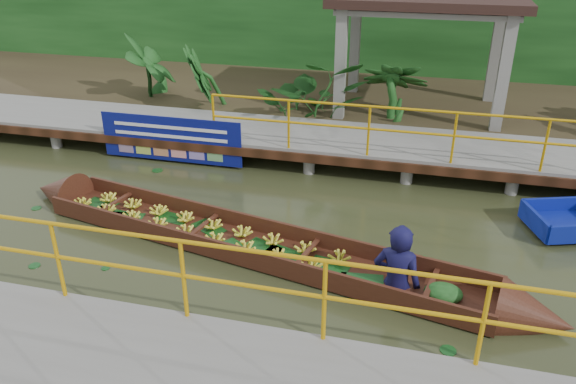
# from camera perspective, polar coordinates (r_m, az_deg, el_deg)

# --- Properties ---
(ground) EXTENTS (80.00, 80.00, 0.00)m
(ground) POSITION_cam_1_polar(r_m,az_deg,el_deg) (9.70, -7.08, -3.74)
(ground) COLOR #2E341A
(ground) RESTS_ON ground
(land_strip) EXTENTS (30.00, 8.00, 0.45)m
(land_strip) POSITION_cam_1_polar(r_m,az_deg,el_deg) (16.29, 2.31, 9.73)
(land_strip) COLOR #302518
(land_strip) RESTS_ON ground
(far_dock) EXTENTS (16.00, 2.06, 1.66)m
(far_dock) POSITION_cam_1_polar(r_m,az_deg,el_deg) (12.45, -1.54, 5.76)
(far_dock) COLOR slate
(far_dock) RESTS_ON ground
(pavilion) EXTENTS (4.40, 3.00, 3.00)m
(pavilion) POSITION_cam_1_polar(r_m,az_deg,el_deg) (14.25, 13.88, 17.36)
(pavilion) COLOR slate
(pavilion) RESTS_ON ground
(foliage_backdrop) EXTENTS (30.00, 0.80, 4.00)m
(foliage_backdrop) POSITION_cam_1_polar(r_m,az_deg,el_deg) (18.31, 4.14, 17.19)
(foliage_backdrop) COLOR #143D13
(foliage_backdrop) RESTS_ON ground
(vendor_boat) EXTENTS (9.35, 2.83, 2.33)m
(vendor_boat) POSITION_cam_1_polar(r_m,az_deg,el_deg) (8.70, -1.18, -4.96)
(vendor_boat) COLOR #391A0F
(vendor_boat) RESTS_ON ground
(blue_banner) EXTENTS (3.17, 0.04, 0.99)m
(blue_banner) POSITION_cam_1_polar(r_m,az_deg,el_deg) (12.27, -11.82, 5.30)
(blue_banner) COLOR navy
(blue_banner) RESTS_ON ground
(tropical_plants) EXTENTS (14.33, 1.33, 1.66)m
(tropical_plants) POSITION_cam_1_polar(r_m,az_deg,el_deg) (13.60, 9.86, 10.70)
(tropical_plants) COLOR #143D13
(tropical_plants) RESTS_ON ground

